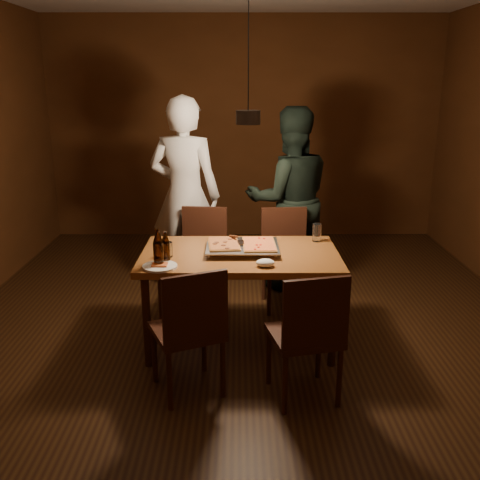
{
  "coord_description": "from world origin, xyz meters",
  "views": [
    {
      "loc": [
        -0.07,
        -3.99,
        2.01
      ],
      "look_at": [
        -0.06,
        -0.12,
        0.85
      ],
      "focal_mm": 40.0,
      "sensor_mm": 36.0,
      "label": 1
    }
  ],
  "objects_px": {
    "diner_dark": "(290,200)",
    "pendant_lamp": "(248,116)",
    "beer_bottle_b": "(166,247)",
    "diner_white": "(185,196)",
    "chair_far_left": "(203,247)",
    "chair_near_right": "(309,326)",
    "pizza_tray": "(242,248)",
    "beer_bottle_a": "(158,248)",
    "chair_far_right": "(285,248)",
    "dining_table": "(240,262)",
    "chair_near_left": "(191,321)",
    "plate_slice": "(160,266)"
  },
  "relations": [
    {
      "from": "diner_dark",
      "to": "pendant_lamp",
      "type": "height_order",
      "value": "pendant_lamp"
    },
    {
      "from": "diner_dark",
      "to": "pendant_lamp",
      "type": "xyz_separation_m",
      "value": [
        -0.43,
        -1.12,
        0.87
      ]
    },
    {
      "from": "beer_bottle_b",
      "to": "diner_white",
      "type": "distance_m",
      "value": 1.4
    },
    {
      "from": "chair_far_left",
      "to": "chair_near_right",
      "type": "distance_m",
      "value": 1.82
    },
    {
      "from": "pizza_tray",
      "to": "beer_bottle_b",
      "type": "distance_m",
      "value": 0.62
    },
    {
      "from": "beer_bottle_a",
      "to": "chair_near_right",
      "type": "bearing_deg",
      "value": -27.35
    },
    {
      "from": "chair_far_right",
      "to": "beer_bottle_a",
      "type": "relative_size",
      "value": 1.77
    },
    {
      "from": "chair_far_right",
      "to": "pendant_lamp",
      "type": "xyz_separation_m",
      "value": [
        -0.36,
        -0.66,
        1.22
      ]
    },
    {
      "from": "diner_white",
      "to": "pendant_lamp",
      "type": "distance_m",
      "value": 1.46
    },
    {
      "from": "dining_table",
      "to": "diner_white",
      "type": "relative_size",
      "value": 0.79
    },
    {
      "from": "dining_table",
      "to": "diner_white",
      "type": "height_order",
      "value": "diner_white"
    },
    {
      "from": "chair_far_left",
      "to": "chair_far_right",
      "type": "xyz_separation_m",
      "value": [
        0.75,
        -0.03,
        0.0
      ]
    },
    {
      "from": "chair_far_left",
      "to": "chair_near_left",
      "type": "distance_m",
      "value": 1.57
    },
    {
      "from": "beer_bottle_b",
      "to": "pendant_lamp",
      "type": "bearing_deg",
      "value": 29.81
    },
    {
      "from": "beer_bottle_a",
      "to": "chair_far_right",
      "type": "bearing_deg",
      "value": 48.03
    },
    {
      "from": "beer_bottle_a",
      "to": "beer_bottle_b",
      "type": "bearing_deg",
      "value": 68.72
    },
    {
      "from": "chair_near_left",
      "to": "plate_slice",
      "type": "height_order",
      "value": "chair_near_left"
    },
    {
      "from": "chair_near_left",
      "to": "diner_dark",
      "type": "bearing_deg",
      "value": 44.4
    },
    {
      "from": "plate_slice",
      "to": "diner_dark",
      "type": "relative_size",
      "value": 0.14
    },
    {
      "from": "beer_bottle_a",
      "to": "diner_dark",
      "type": "relative_size",
      "value": 0.15
    },
    {
      "from": "chair_far_right",
      "to": "chair_near_left",
      "type": "distance_m",
      "value": 1.71
    },
    {
      "from": "chair_near_left",
      "to": "chair_near_right",
      "type": "relative_size",
      "value": 1.1
    },
    {
      "from": "chair_far_left",
      "to": "diner_dark",
      "type": "bearing_deg",
      "value": -145.94
    },
    {
      "from": "beer_bottle_b",
      "to": "diner_dark",
      "type": "xyz_separation_m",
      "value": [
        1.02,
        1.46,
        0.03
      ]
    },
    {
      "from": "chair_near_right",
      "to": "pizza_tray",
      "type": "height_order",
      "value": "chair_near_right"
    },
    {
      "from": "chair_far_left",
      "to": "pizza_tray",
      "type": "relative_size",
      "value": 0.88
    },
    {
      "from": "chair_far_left",
      "to": "chair_near_right",
      "type": "height_order",
      "value": "same"
    },
    {
      "from": "pizza_tray",
      "to": "chair_near_left",
      "type": "bearing_deg",
      "value": -109.25
    },
    {
      "from": "dining_table",
      "to": "chair_far_right",
      "type": "relative_size",
      "value": 3.09
    },
    {
      "from": "chair_far_left",
      "to": "chair_near_right",
      "type": "xyz_separation_m",
      "value": [
        0.77,
        -1.64,
        0.0
      ]
    },
    {
      "from": "pizza_tray",
      "to": "beer_bottle_a",
      "type": "bearing_deg",
      "value": -145.48
    },
    {
      "from": "dining_table",
      "to": "chair_near_right",
      "type": "distance_m",
      "value": 0.95
    },
    {
      "from": "chair_near_left",
      "to": "beer_bottle_b",
      "type": "xyz_separation_m",
      "value": [
        -0.22,
        0.54,
        0.33
      ]
    },
    {
      "from": "chair_near_right",
      "to": "beer_bottle_b",
      "type": "height_order",
      "value": "beer_bottle_b"
    },
    {
      "from": "chair_near_left",
      "to": "pizza_tray",
      "type": "distance_m",
      "value": 0.9
    },
    {
      "from": "dining_table",
      "to": "beer_bottle_a",
      "type": "height_order",
      "value": "beer_bottle_a"
    },
    {
      "from": "chair_far_left",
      "to": "pendant_lamp",
      "type": "xyz_separation_m",
      "value": [
        0.4,
        -0.69,
        1.22
      ]
    },
    {
      "from": "plate_slice",
      "to": "pendant_lamp",
      "type": "relative_size",
      "value": 0.22
    },
    {
      "from": "diner_dark",
      "to": "chair_far_left",
      "type": "bearing_deg",
      "value": 19.81
    },
    {
      "from": "pizza_tray",
      "to": "diner_white",
      "type": "height_order",
      "value": "diner_white"
    },
    {
      "from": "dining_table",
      "to": "diner_white",
      "type": "bearing_deg",
      "value": 114.07
    },
    {
      "from": "chair_near_left",
      "to": "diner_white",
      "type": "distance_m",
      "value": 1.99
    },
    {
      "from": "beer_bottle_b",
      "to": "diner_white",
      "type": "relative_size",
      "value": 0.12
    },
    {
      "from": "chair_far_right",
      "to": "diner_white",
      "type": "xyz_separation_m",
      "value": [
        -0.94,
        0.4,
        0.41
      ]
    },
    {
      "from": "chair_near_left",
      "to": "pizza_tray",
      "type": "xyz_separation_m",
      "value": [
        0.34,
        0.8,
        0.24
      ]
    },
    {
      "from": "chair_far_left",
      "to": "beer_bottle_a",
      "type": "distance_m",
      "value": 1.2
    },
    {
      "from": "chair_near_left",
      "to": "chair_near_right",
      "type": "height_order",
      "value": "same"
    },
    {
      "from": "chair_far_left",
      "to": "pizza_tray",
      "type": "distance_m",
      "value": 0.88
    },
    {
      "from": "dining_table",
      "to": "chair_near_left",
      "type": "distance_m",
      "value": 0.84
    },
    {
      "from": "chair_near_left",
      "to": "beer_bottle_a",
      "type": "bearing_deg",
      "value": 96.21
    }
  ]
}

